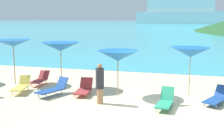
% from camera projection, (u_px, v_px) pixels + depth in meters
% --- Properties ---
extents(ground_plane, '(50.00, 100.00, 0.30)m').
position_uv_depth(ground_plane, '(169.00, 69.00, 20.51)').
color(ground_plane, beige).
extents(ocean_water, '(650.00, 440.00, 0.02)m').
position_uv_depth(ocean_water, '(191.00, 23.00, 227.20)').
color(ocean_water, '#38B7CC').
rests_on(ocean_water, ground_plane).
extents(umbrella_1, '(1.80, 1.80, 2.36)m').
position_uv_depth(umbrella_1, '(13.00, 43.00, 14.90)').
color(umbrella_1, '#9E7F59').
rests_on(umbrella_1, ground_plane).
extents(umbrella_2, '(2.02, 2.02, 2.30)m').
position_uv_depth(umbrella_2, '(61.00, 47.00, 14.01)').
color(umbrella_2, '#9E7F59').
rests_on(umbrella_2, ground_plane).
extents(umbrella_3, '(1.97, 1.97, 2.06)m').
position_uv_depth(umbrella_3, '(118.00, 56.00, 12.60)').
color(umbrella_3, '#9E7F59').
rests_on(umbrella_3, ground_plane).
extents(umbrella_4, '(1.80, 1.80, 2.18)m').
position_uv_depth(umbrella_4, '(191.00, 52.00, 12.70)').
color(umbrella_4, '#9E7F59').
rests_on(umbrella_4, ground_plane).
extents(lounge_chair_0, '(1.10, 1.70, 0.74)m').
position_uv_depth(lounge_chair_0, '(53.00, 88.00, 12.92)').
color(lounge_chair_0, '#1E478C').
rests_on(lounge_chair_0, ground_plane).
extents(lounge_chair_1, '(0.74, 1.44, 0.69)m').
position_uv_depth(lounge_chair_1, '(84.00, 89.00, 13.07)').
color(lounge_chair_1, '#A53333').
rests_on(lounge_chair_1, ground_plane).
extents(lounge_chair_2, '(1.17, 1.63, 0.67)m').
position_uv_depth(lounge_chair_2, '(217.00, 98.00, 11.62)').
color(lounge_chair_2, '#1E478C').
rests_on(lounge_chair_2, ground_plane).
extents(lounge_chair_3, '(0.65, 1.46, 0.74)m').
position_uv_depth(lounge_chair_3, '(165.00, 101.00, 11.07)').
color(lounge_chair_3, '#268C66').
rests_on(lounge_chair_3, ground_plane).
extents(lounge_chair_5, '(0.87, 1.56, 0.69)m').
position_uv_depth(lounge_chair_5, '(21.00, 86.00, 13.48)').
color(lounge_chair_5, '#D8BF4C').
rests_on(lounge_chair_5, ground_plane).
extents(lounge_chair_6, '(0.64, 1.46, 0.66)m').
position_uv_depth(lounge_chair_6, '(40.00, 79.00, 15.00)').
color(lounge_chair_6, '#A53333').
rests_on(lounge_chair_6, ground_plane).
extents(beachgoer_0, '(0.34, 0.34, 1.66)m').
position_uv_depth(beachgoer_0, '(100.00, 83.00, 11.57)').
color(beachgoer_0, '#A3704C').
rests_on(beachgoer_0, ground_plane).
extents(cruise_ship, '(59.03, 9.36, 19.39)m').
position_uv_depth(cruise_ship, '(180.00, 13.00, 195.60)').
color(cruise_ship, white).
rests_on(cruise_ship, ocean_water).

